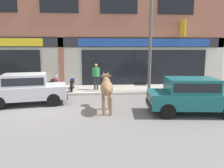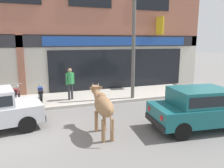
# 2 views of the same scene
# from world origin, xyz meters

# --- Properties ---
(ground_plane) EXTENTS (90.00, 90.00, 0.00)m
(ground_plane) POSITION_xyz_m (0.00, 0.00, 0.00)
(ground_plane) COLOR slate
(sidewalk) EXTENTS (19.00, 2.90, 0.13)m
(sidewalk) POSITION_xyz_m (0.00, 3.65, 0.07)
(sidewalk) COLOR #B7AFA3
(sidewalk) RESTS_ON ground
(shop_building) EXTENTS (23.00, 1.40, 9.07)m
(shop_building) POSITION_xyz_m (0.00, 5.35, 4.32)
(shop_building) COLOR #9E604C
(shop_building) RESTS_ON ground
(cow) EXTENTS (0.55, 2.15, 1.61)m
(cow) POSITION_xyz_m (2.71, -1.09, 1.01)
(cow) COLOR #936B47
(cow) RESTS_ON ground
(car_2) EXTENTS (3.74, 1.98, 1.46)m
(car_2) POSITION_xyz_m (6.11, -1.72, 0.81)
(car_2) COLOR black
(car_2) RESTS_ON ground
(motorcycle_2) EXTENTS (0.53, 1.81, 0.88)m
(motorcycle_2) POSITION_xyz_m (-0.26, 3.25, 0.52)
(motorcycle_2) COLOR black
(motorcycle_2) RESTS_ON sidewalk
(motorcycle_3) EXTENTS (0.52, 1.81, 0.88)m
(motorcycle_3) POSITION_xyz_m (0.88, 3.33, 0.52)
(motorcycle_3) COLOR black
(motorcycle_3) RESTS_ON sidewalk
(pedestrian) EXTENTS (0.45, 0.32, 1.60)m
(pedestrian) POSITION_xyz_m (2.32, 3.22, 1.12)
(pedestrian) COLOR #2D2D33
(pedestrian) RESTS_ON sidewalk
(utility_pole) EXTENTS (0.18, 0.18, 5.15)m
(utility_pole) POSITION_xyz_m (5.44, 2.50, 2.71)
(utility_pole) COLOR #595651
(utility_pole) RESTS_ON sidewalk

